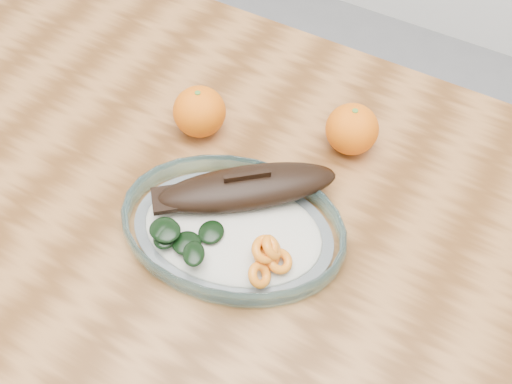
% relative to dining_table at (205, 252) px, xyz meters
% --- Properties ---
extents(dining_table, '(1.20, 0.80, 0.75)m').
position_rel_dining_table_xyz_m(dining_table, '(0.00, 0.00, 0.00)').
color(dining_table, '#593315').
rests_on(dining_table, ground).
extents(plated_meal, '(0.61, 0.61, 0.08)m').
position_rel_dining_table_xyz_m(plated_meal, '(0.06, -0.01, 0.12)').
color(plated_meal, white).
rests_on(plated_meal, dining_table).
extents(orange_left, '(0.07, 0.07, 0.07)m').
position_rel_dining_table_xyz_m(orange_left, '(-0.08, 0.13, 0.14)').
color(orange_left, '#DF6104').
rests_on(orange_left, dining_table).
extents(orange_right, '(0.07, 0.07, 0.07)m').
position_rel_dining_table_xyz_m(orange_right, '(0.12, 0.20, 0.14)').
color(orange_right, '#DF6104').
rests_on(orange_right, dining_table).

